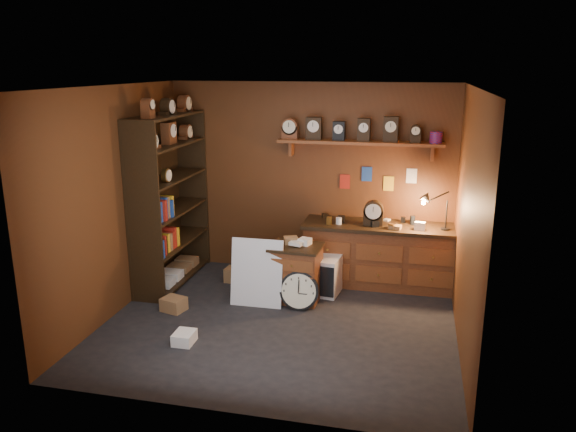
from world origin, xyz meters
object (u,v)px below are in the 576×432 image
Objects in this scene: workbench at (381,251)px; shelving_unit at (168,193)px; big_round_clock at (299,291)px; low_cabinet at (296,270)px.

shelving_unit is at bearing -170.13° from workbench.
workbench reaches higher than big_round_clock.
shelving_unit is 2.99m from workbench.
workbench is 1.40m from big_round_clock.
workbench is at bearing 48.71° from big_round_clock.
big_round_clock is (0.10, -0.28, -0.16)m from low_cabinet.
shelving_unit reaches higher than workbench.
workbench is 2.59× the size of low_cabinet.
low_cabinet is 1.66× the size of big_round_clock.
shelving_unit is 3.17× the size of low_cabinet.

